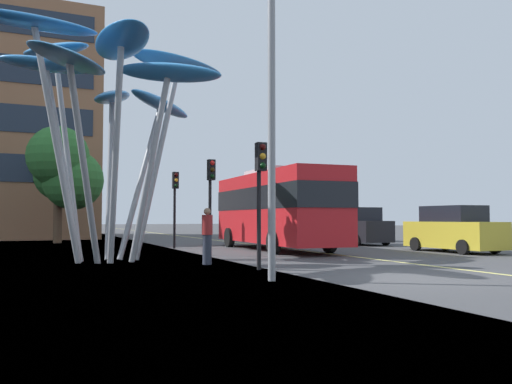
# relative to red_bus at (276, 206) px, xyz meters

# --- Properties ---
(ground) EXTENTS (120.00, 240.00, 0.10)m
(ground) POSITION_rel_red_bus_xyz_m (-2.40, -11.56, -2.08)
(ground) COLOR #424244
(red_bus) EXTENTS (3.11, 10.11, 3.71)m
(red_bus) POSITION_rel_red_bus_xyz_m (0.00, 0.00, 0.00)
(red_bus) COLOR red
(red_bus) RESTS_ON ground
(leaf_sculpture) EXTENTS (9.16, 9.32, 8.22)m
(leaf_sculpture) POSITION_rel_red_bus_xyz_m (-8.22, -3.51, 4.20)
(leaf_sculpture) COLOR #9EA0A5
(leaf_sculpture) RESTS_ON ground
(traffic_light_kerb_near) EXTENTS (0.28, 0.42, 3.59)m
(traffic_light_kerb_near) POSITION_rel_red_bus_xyz_m (-4.43, -8.32, 0.58)
(traffic_light_kerb_near) COLOR black
(traffic_light_kerb_near) RESTS_ON ground
(traffic_light_kerb_far) EXTENTS (0.28, 0.42, 3.73)m
(traffic_light_kerb_far) POSITION_rel_red_bus_xyz_m (-3.97, -2.46, 0.67)
(traffic_light_kerb_far) COLOR black
(traffic_light_kerb_far) RESTS_ON ground
(traffic_light_island_mid) EXTENTS (0.28, 0.42, 3.68)m
(traffic_light_island_mid) POSITION_rel_red_bus_xyz_m (-4.02, 2.87, 0.64)
(traffic_light_island_mid) COLOR black
(traffic_light_island_mid) RESTS_ON ground
(car_parked_mid) EXTENTS (1.91, 4.52, 1.99)m
(car_parked_mid) POSITION_rel_red_bus_xyz_m (6.36, -4.39, -1.09)
(car_parked_mid) COLOR gold
(car_parked_mid) RESTS_ON ground
(car_parked_far) EXTENTS (2.03, 4.31, 2.04)m
(car_parked_far) POSITION_rel_red_bus_xyz_m (6.27, 2.75, -1.07)
(car_parked_far) COLOR black
(car_parked_far) RESTS_ON ground
(car_side_street) EXTENTS (2.03, 3.85, 2.21)m
(car_side_street) POSITION_rel_red_bus_xyz_m (5.86, 9.66, -1.00)
(car_side_street) COLOR black
(car_side_street) RESTS_ON ground
(car_far_side) EXTENTS (2.08, 3.83, 2.10)m
(car_far_side) POSITION_rel_red_bus_xyz_m (5.83, 16.29, -1.05)
(car_far_side) COLOR gold
(car_far_side) RESTS_ON ground
(street_lamp) EXTENTS (1.45, 0.44, 7.50)m
(street_lamp) POSITION_rel_red_bus_xyz_m (-4.90, -10.76, 2.74)
(street_lamp) COLOR gray
(street_lamp) RESTS_ON ground
(tree_pavement_near) EXTENTS (4.34, 4.92, 6.75)m
(tree_pavement_near) POSITION_rel_red_bus_xyz_m (-8.67, 10.57, 2.22)
(tree_pavement_near) COLOR brown
(tree_pavement_near) RESTS_ON ground
(pedestrian) EXTENTS (0.34, 0.34, 1.78)m
(pedestrian) POSITION_rel_red_bus_xyz_m (-5.26, -6.03, -1.13)
(pedestrian) COLOR #2D3342
(pedestrian) RESTS_ON ground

